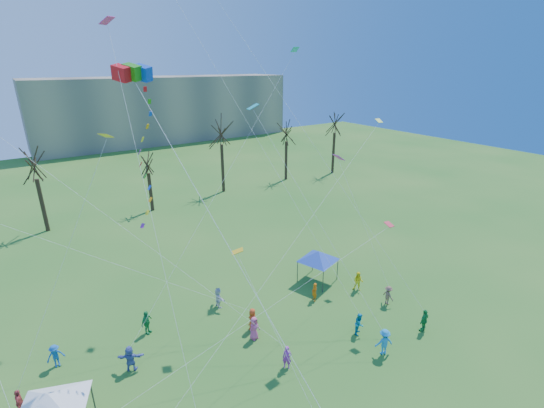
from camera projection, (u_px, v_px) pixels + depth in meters
distant_building at (167, 109)px, 92.22m from camera, size 60.00×14.00×15.00m
bare_tree_row at (184, 151)px, 50.21m from camera, size 71.43×7.75×11.03m
big_box_kite at (151, 160)px, 20.13m from camera, size 2.71×7.59×20.06m
canopy_tent_white at (50, 402)px, 18.10m from camera, size 4.06×4.06×3.25m
canopy_tent_blue at (318, 256)px, 32.44m from camera, size 3.70×3.70×2.92m
festival_crowd at (241, 352)px, 23.92m from camera, size 25.07×13.86×1.86m
small_kites_aloft at (202, 131)px, 23.69m from camera, size 32.07×19.28×35.30m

